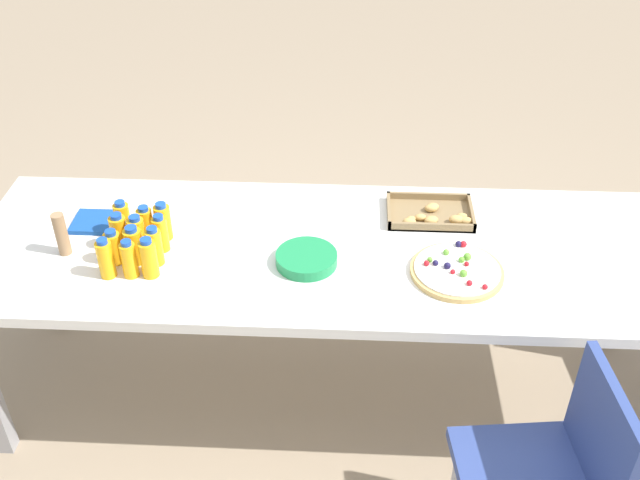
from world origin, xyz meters
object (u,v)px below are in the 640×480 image
Objects in this scene: juice_bottle_5 at (154,247)px; plate_stack at (306,259)px; juice_bottle_0 at (106,259)px; juice_bottle_4 at (134,246)px; juice_bottle_3 at (113,247)px; juice_bottle_10 at (145,223)px; juice_bottle_6 at (119,232)px; juice_bottle_1 at (129,259)px; party_table at (329,260)px; juice_bottle_11 at (163,222)px; juice_bottle_2 at (149,258)px; fruit_pizza at (457,271)px; snack_tray at (432,214)px; juice_bottle_9 at (123,220)px; chair_near_right at (552,469)px; napkin_stack at (94,222)px; cardboard_tube at (61,234)px; juice_bottle_8 at (161,234)px.

plate_stack is (0.52, 0.02, -0.05)m from juice_bottle_5.
juice_bottle_0 reaches higher than juice_bottle_4.
juice_bottle_10 is (0.08, 0.15, 0.00)m from juice_bottle_3.
juice_bottle_0 is 1.05× the size of juice_bottle_6.
juice_bottle_0 reaches higher than juice_bottle_3.
juice_bottle_1 is at bearing -133.70° from juice_bottle_5.
juice_bottle_11 is at bearing 176.88° from party_table.
juice_bottle_4 is (-0.07, 0.07, -0.00)m from juice_bottle_2.
fruit_pizza reaches higher than snack_tray.
juice_bottle_0 is 0.23m from juice_bottle_9.
snack_tray is (1.13, 0.18, -0.06)m from juice_bottle_9.
juice_bottle_3 is (-1.43, 0.61, 0.31)m from chair_near_right.
juice_bottle_4 is at bearing -62.42° from juice_bottle_9.
juice_bottle_0 is at bearing -176.70° from fruit_pizza.
juice_bottle_9 is (-0.08, 0.15, 0.00)m from juice_bottle_4.
party_table is at bearing -6.78° from napkin_stack.
snack_tray is at bearing 16.40° from juice_bottle_3.
juice_bottle_2 is at bearing -176.78° from fruit_pizza.
juice_bottle_11 is at bearing 18.39° from cardboard_tube.
fruit_pizza is 1.96× the size of cardboard_tube.
juice_bottle_5 is 1.03× the size of juice_bottle_6.
juice_bottle_1 is at bearing -176.73° from fruit_pizza.
juice_bottle_11 is (-0.60, 0.03, 0.13)m from party_table.
juice_bottle_10 is at bearing 89.89° from juice_bottle_1.
chair_near_right is 5.75× the size of juice_bottle_6.
plate_stack is (0.52, -0.06, -0.05)m from juice_bottle_8.
juice_bottle_2 is 1.03× the size of juice_bottle_4.
juice_bottle_9 reaches higher than juice_bottle_3.
juice_bottle_8 is (0.00, 0.08, -0.00)m from juice_bottle_5.
juice_bottle_6 is 1.00× the size of juice_bottle_8.
napkin_stack is at bearing 126.75° from juice_bottle_1.
juice_bottle_10 is (0.00, 0.15, -0.01)m from juice_bottle_4.
juice_bottle_1 is 0.17m from juice_bottle_6.
juice_bottle_1 is at bearing -90.11° from juice_bottle_10.
juice_bottle_2 is 1.04× the size of juice_bottle_6.
juice_bottle_9 is at bearing 90.96° from juice_bottle_0.
juice_bottle_6 is at bearing 151.14° from juice_bottle_5.
juice_bottle_3 is 0.17m from juice_bottle_8.
juice_bottle_0 is at bearing -32.16° from cardboard_tube.
juice_bottle_0 is (-1.43, 0.53, 0.32)m from chair_near_right.
juice_bottle_2 reaches higher than fruit_pizza.
juice_bottle_0 is 0.34m from napkin_stack.
chair_near_right is 5.50× the size of juice_bottle_0.
juice_bottle_5 is (-0.60, -0.12, 0.13)m from party_table.
plate_stack is at bearing -127.99° from party_table.
juice_bottle_9 is (-0.01, 0.07, 0.00)m from juice_bottle_6.
plate_stack is (-0.76, 0.63, 0.26)m from chair_near_right.
party_table is 0.61m from juice_bottle_8.
juice_bottle_3 is at bearing -178.07° from plate_stack.
juice_bottle_5 is at bearing 179.48° from fruit_pizza.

